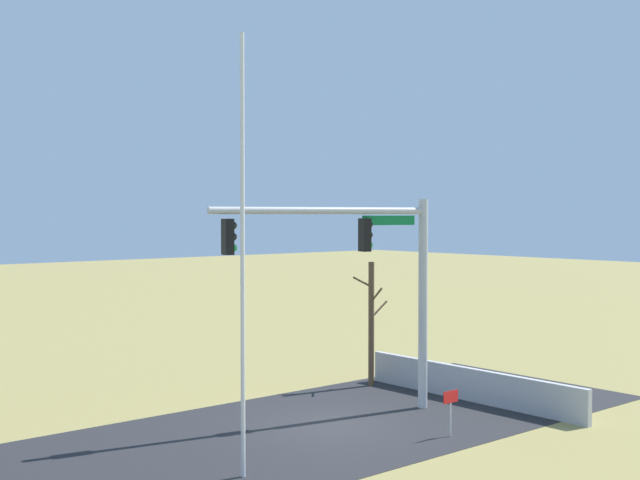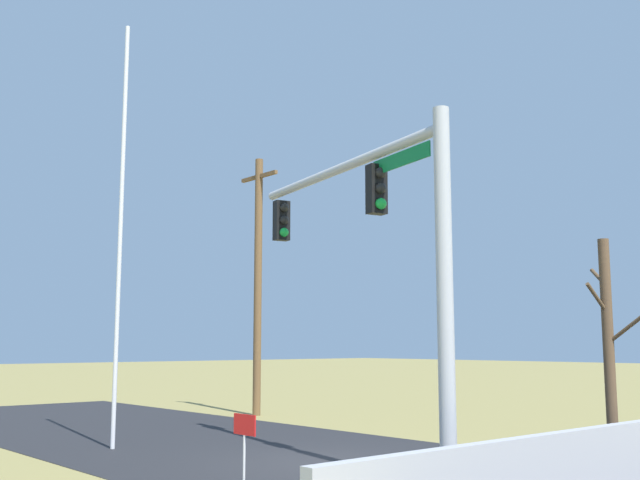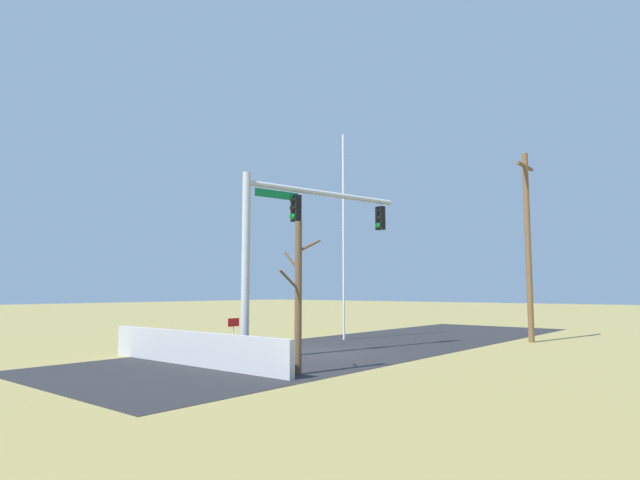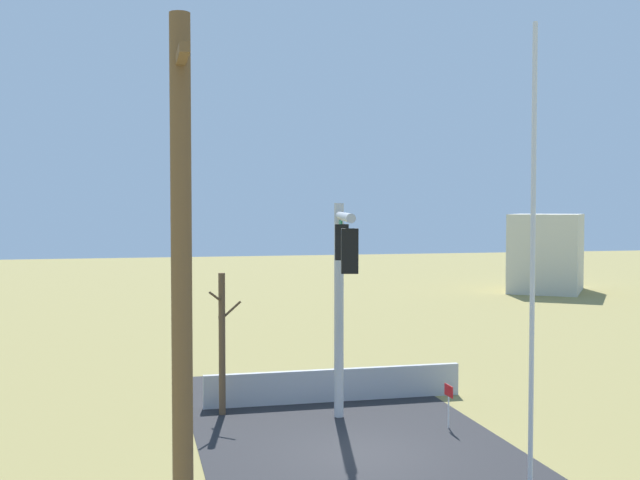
{
  "view_description": "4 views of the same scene",
  "coord_description": "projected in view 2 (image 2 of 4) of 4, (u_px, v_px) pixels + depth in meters",
  "views": [
    {
      "loc": [
        -15.02,
        -17.21,
        5.86
      ],
      "look_at": [
        -0.06,
        0.31,
        5.14
      ],
      "focal_mm": 46.56,
      "sensor_mm": 36.0,
      "label": 1
    },
    {
      "loc": [
        11.52,
        -10.08,
        2.31
      ],
      "look_at": [
        -0.2,
        0.18,
        4.46
      ],
      "focal_mm": 42.47,
      "sensor_mm": 36.0,
      "label": 2
    },
    {
      "loc": [
        15.48,
        12.87,
        2.31
      ],
      "look_at": [
        0.46,
        0.41,
        4.17
      ],
      "focal_mm": 29.61,
      "sensor_mm": 36.0,
      "label": 3
    },
    {
      "loc": [
        -18.64,
        5.54,
        6.18
      ],
      "look_at": [
        0.57,
        0.96,
        5.36
      ],
      "focal_mm": 44.03,
      "sensor_mm": 36.0,
      "label": 4
    }
  ],
  "objects": [
    {
      "name": "road_surface",
      "position": [
        208.0,
        443.0,
        17.83
      ],
      "size": [
        28.0,
        8.0,
        0.01
      ],
      "primitive_type": "cube",
      "color": "#232326",
      "rests_on": "ground_plane"
    },
    {
      "name": "utility_pole",
      "position": [
        258.0,
        279.0,
        25.26
      ],
      "size": [
        1.9,
        0.26,
        8.57
      ],
      "color": "brown",
      "rests_on": "ground_plane"
    },
    {
      "name": "retaining_fence",
      "position": [
        535.0,
        474.0,
        10.53
      ],
      "size": [
        0.2,
        8.35,
        1.04
      ],
      "primitive_type": "cube",
      "color": "#A8A8AD",
      "rests_on": "ground_plane"
    },
    {
      "name": "flagpole",
      "position": [
        120.0,
        230.0,
        17.4
      ],
      "size": [
        0.1,
        0.1,
        9.84
      ],
      "primitive_type": "cylinder",
      "color": "silver",
      "rests_on": "ground_plane"
    },
    {
      "name": "open_sign",
      "position": [
        244.0,
        435.0,
        11.8
      ],
      "size": [
        0.56,
        0.04,
        1.22
      ],
      "color": "silver",
      "rests_on": "ground_plane"
    },
    {
      "name": "signal_mast",
      "position": [
        382.0,
        231.0,
        14.28
      ],
      "size": [
        6.82,
        1.74,
        6.31
      ],
      "color": "#B2B5BA",
      "rests_on": "ground_plane"
    },
    {
      "name": "bare_tree",
      "position": [
        609.0,
        351.0,
        13.72
      ],
      "size": [
        1.27,
        1.02,
        4.24
      ],
      "color": "brown",
      "rests_on": "ground_plane"
    },
    {
      "name": "ground_plane",
      "position": [
        320.0,
        463.0,
        14.85
      ],
      "size": [
        160.0,
        160.0,
        0.0
      ],
      "primitive_type": "plane",
      "color": "olive"
    }
  ]
}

